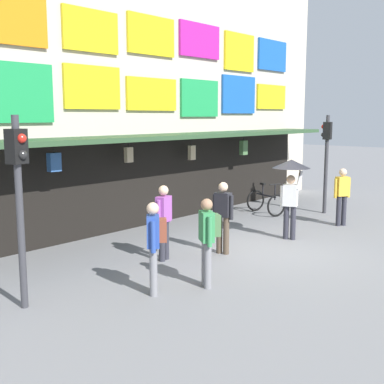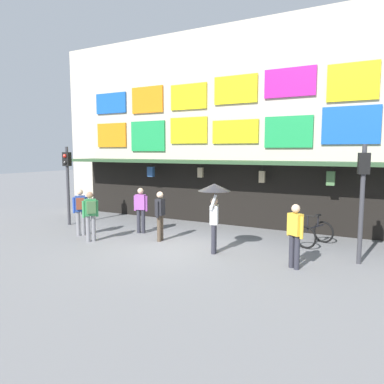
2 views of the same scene
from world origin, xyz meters
name	(u,v)px [view 1 (image 1 of 2)]	position (x,y,z in m)	size (l,w,h in m)	color
ground_plane	(266,246)	(0.00, 0.00, 0.00)	(80.00, 80.00, 0.00)	slate
shopfront	(137,89)	(0.00, 4.57, 3.96)	(18.00, 2.60, 8.00)	beige
traffic_light_near	(19,181)	(-6.04, 0.87, 2.14)	(0.32, 0.35, 3.20)	#38383D
traffic_light_far	(327,148)	(4.86, 0.88, 2.14)	(0.33, 0.35, 3.20)	#38383D
bicycle_parked	(266,202)	(3.47, 2.26, 0.39)	(1.07, 1.33, 1.05)	black
pedestrian_in_blue	(223,214)	(-1.23, 0.40, 0.95)	(0.27, 0.52, 1.68)	brown
pedestrian_in_red	(342,194)	(3.41, -0.37, 0.95)	(0.47, 0.37, 1.68)	#2D2D38
pedestrian_with_umbrella	(291,177)	(0.99, -0.07, 1.64)	(0.96, 0.96, 2.08)	#2D2D38
pedestrian_in_purple	(154,241)	(-4.15, -0.32, 0.98)	(0.47, 0.47, 1.68)	gray
pedestrian_in_green	(164,218)	(-2.52, 1.05, 0.95)	(0.51, 0.31, 1.68)	#2D2D38
pedestrian_in_black	(208,236)	(-3.22, -0.78, 0.98)	(0.47, 0.48, 1.68)	gray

